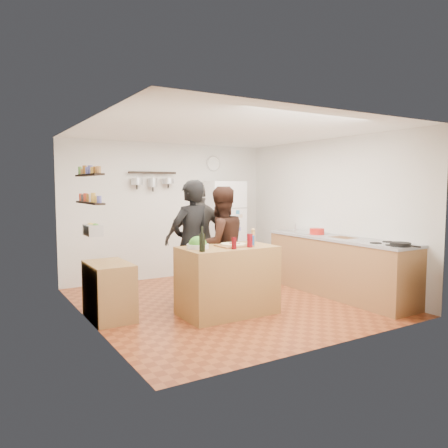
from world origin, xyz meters
TOP-DOWN VIEW (x-y plane):
  - room_shell at (0.00, 0.39)m, footprint 4.20×4.20m
  - prep_island at (-0.32, -0.52)m, footprint 1.25×0.72m
  - pizza_board at (-0.24, -0.54)m, footprint 0.42×0.34m
  - pizza at (-0.24, -0.54)m, footprint 0.34×0.34m
  - salad_bowl at (-0.74, -0.47)m, footprint 0.29×0.29m
  - wine_bottle at (-0.82, -0.74)m, footprint 0.07×0.07m
  - wine_glass_near at (-0.37, -0.76)m, footprint 0.06×0.06m
  - wine_glass_far at (-0.10, -0.72)m, footprint 0.07×0.07m
  - pepper_mill at (0.13, -0.47)m, footprint 0.05×0.05m
  - salt_canister at (-0.02, -0.64)m, footprint 0.09×0.09m
  - person_left at (-0.54, 0.11)m, footprint 0.74×0.57m
  - person_center at (-0.11, 0.01)m, footprint 0.86×0.68m
  - person_back at (-0.23, 0.47)m, footprint 1.11×0.63m
  - counter_run at (1.70, -0.55)m, footprint 0.63×2.63m
  - stove_top at (1.70, -1.50)m, footprint 0.60×0.62m
  - skillet at (1.60, -1.74)m, footprint 0.27×0.27m
  - sink at (1.70, 0.30)m, footprint 0.50×0.80m
  - cutting_board at (1.70, -0.64)m, footprint 0.30×0.40m
  - red_bowl at (1.65, -0.12)m, footprint 0.24×0.24m
  - fridge at (0.95, 1.75)m, footprint 0.70×0.68m
  - wall_clock at (0.95, 2.08)m, footprint 0.30×0.03m
  - spice_shelf_lower at (-1.93, 0.20)m, footprint 0.12×1.00m
  - spice_shelf_upper at (-1.93, 0.20)m, footprint 0.12×1.00m
  - produce_basket at (-1.90, 0.20)m, footprint 0.18×0.35m
  - side_table at (-1.74, 0.09)m, footprint 0.50×0.80m
  - pot_rack at (-0.35, 2.00)m, footprint 0.90×0.04m

SIDE VIEW (x-z plane):
  - side_table at x=-1.74m, z-range 0.00..0.73m
  - counter_run at x=1.70m, z-range 0.00..0.90m
  - prep_island at x=-0.32m, z-range 0.00..0.91m
  - person_center at x=-0.11m, z-range 0.00..1.71m
  - person_back at x=-0.23m, z-range 0.00..1.79m
  - person_left at x=-0.54m, z-range 0.00..1.80m
  - fridge at x=0.95m, z-range 0.00..1.80m
  - stove_top at x=1.70m, z-range 0.90..0.92m
  - cutting_board at x=1.70m, z-range 0.90..0.92m
  - sink at x=1.70m, z-range 0.90..0.93m
  - pizza_board at x=-0.24m, z-range 0.91..0.93m
  - salad_bowl at x=-0.74m, z-range 0.91..0.97m
  - pizza at x=-0.24m, z-range 0.93..0.95m
  - skillet at x=1.60m, z-range 0.92..0.97m
  - red_bowl at x=1.65m, z-range 0.92..1.02m
  - salt_canister at x=-0.02m, z-range 0.91..1.05m
  - wine_glass_near at x=-0.37m, z-range 0.91..1.06m
  - pepper_mill at x=0.13m, z-range 0.91..1.08m
  - wine_glass_far at x=-0.10m, z-range 0.91..1.09m
  - wine_bottle at x=-0.82m, z-range 0.91..1.13m
  - produce_basket at x=-1.90m, z-range 1.08..1.22m
  - room_shell at x=0.00m, z-range -0.85..3.35m
  - spice_shelf_lower at x=-1.93m, z-range 1.49..1.51m
  - spice_shelf_upper at x=-1.93m, z-range 1.84..1.86m
  - pot_rack at x=-0.35m, z-range 1.93..1.97m
  - wall_clock at x=0.95m, z-range 2.00..2.30m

